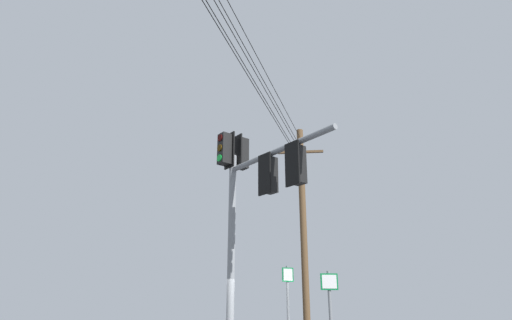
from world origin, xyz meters
The scene contains 4 objects.
signal_mast_assembly centered at (0.38, 0.32, 4.63)m, with size 2.73×3.50×6.52m.
utility_pole_wooden centered at (-9.96, -0.04, 5.49)m, with size 0.55×2.34×10.75m.
route_sign_secondary centered at (-0.79, 1.02, 1.70)m, with size 0.19×0.28×2.86m.
overhead_wire_span centered at (0.89, -0.35, 9.86)m, with size 21.70×0.64×2.15m.
Camera 1 is at (10.42, 3.37, 1.81)m, focal length 29.36 mm.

